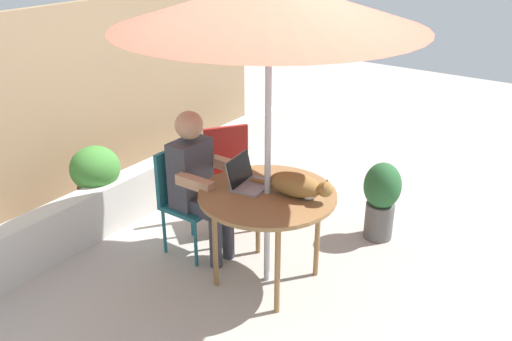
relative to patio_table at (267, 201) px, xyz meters
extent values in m
plane|color=#ADA399|center=(0.00, 0.00, -0.68)|extent=(14.00, 14.00, 0.00)
cube|color=#937756|center=(0.00, 2.30, 0.25)|extent=(5.56, 0.08, 1.87)
cube|color=beige|center=(0.00, 1.58, -0.46)|extent=(5.00, 0.20, 0.45)
cylinder|color=olive|center=(0.00, 0.00, 0.05)|extent=(1.00, 1.00, 0.03)
cylinder|color=olive|center=(0.27, 0.27, -0.32)|extent=(0.04, 0.04, 0.72)
cylinder|color=olive|center=(-0.27, 0.27, -0.32)|extent=(0.04, 0.04, 0.72)
cylinder|color=olive|center=(-0.27, -0.27, -0.32)|extent=(0.04, 0.04, 0.72)
cylinder|color=olive|center=(0.27, -0.27, -0.32)|extent=(0.04, 0.04, 0.72)
cylinder|color=#B7B7BC|center=(0.00, 0.00, 0.34)|extent=(0.04, 0.04, 2.05)
cone|color=#BF4C38|center=(0.00, 0.00, 1.38)|extent=(2.01, 2.01, 0.30)
sphere|color=#B7B7BC|center=(0.00, 0.00, 1.40)|extent=(0.06, 0.06, 0.06)
cube|color=#1E606B|center=(0.00, 0.73, -0.26)|extent=(0.40, 0.40, 0.04)
cube|color=#1E606B|center=(0.00, 0.91, -0.02)|extent=(0.40, 0.04, 0.44)
cylinder|color=#1E606B|center=(0.17, 0.90, -0.48)|extent=(0.03, 0.03, 0.41)
cylinder|color=#1E606B|center=(-0.17, 0.90, -0.48)|extent=(0.03, 0.03, 0.41)
cylinder|color=#1E606B|center=(-0.17, 0.56, -0.48)|extent=(0.03, 0.03, 0.41)
cylinder|color=#1E606B|center=(0.17, 0.56, -0.48)|extent=(0.03, 0.03, 0.41)
cube|color=maroon|center=(0.52, 0.73, -0.26)|extent=(0.56, 0.56, 0.04)
cube|color=maroon|center=(0.63, 0.87, -0.02)|extent=(0.35, 0.26, 0.44)
cylinder|color=maroon|center=(0.76, 0.76, -0.48)|extent=(0.03, 0.03, 0.41)
cylinder|color=maroon|center=(0.48, 0.96, -0.48)|extent=(0.03, 0.03, 0.41)
cylinder|color=maroon|center=(0.29, 0.69, -0.48)|extent=(0.03, 0.03, 0.41)
cylinder|color=maroon|center=(0.56, 0.49, -0.48)|extent=(0.03, 0.03, 0.41)
cube|color=#3F3F47|center=(0.00, 0.73, 0.03)|extent=(0.34, 0.20, 0.54)
sphere|color=tan|center=(0.00, 0.72, 0.43)|extent=(0.22, 0.22, 0.22)
cube|color=#383842|center=(-0.08, 0.58, -0.19)|extent=(0.12, 0.30, 0.12)
cylinder|color=#383842|center=(-0.08, 0.43, -0.46)|extent=(0.10, 0.10, 0.44)
cube|color=#383842|center=(0.08, 0.58, -0.19)|extent=(0.12, 0.30, 0.12)
cylinder|color=#383842|center=(0.08, 0.43, -0.46)|extent=(0.10, 0.10, 0.44)
cube|color=tan|center=(-0.20, 0.51, 0.08)|extent=(0.08, 0.32, 0.08)
cube|color=tan|center=(0.20, 0.51, 0.08)|extent=(0.08, 0.32, 0.08)
cube|color=gray|center=(0.02, 0.15, 0.07)|extent=(0.33, 0.26, 0.02)
cube|color=black|center=(0.01, 0.25, 0.18)|extent=(0.30, 0.10, 0.20)
cube|color=gray|center=(0.01, 0.26, 0.18)|extent=(0.30, 0.09, 0.20)
ellipsoid|color=olive|center=(0.08, -0.18, 0.15)|extent=(0.23, 0.42, 0.17)
sphere|color=olive|center=(0.10, -0.41, 0.17)|extent=(0.11, 0.11, 0.11)
ellipsoid|color=white|center=(0.09, -0.29, 0.11)|extent=(0.13, 0.13, 0.09)
cylinder|color=olive|center=(0.08, 0.10, 0.09)|extent=(0.05, 0.18, 0.04)
cone|color=olive|center=(0.07, -0.41, 0.22)|extent=(0.04, 0.04, 0.03)
cone|color=olive|center=(0.13, -0.41, 0.22)|extent=(0.04, 0.04, 0.03)
cylinder|color=#595654|center=(1.08, -0.43, -0.52)|extent=(0.24, 0.24, 0.32)
ellipsoid|color=#26592D|center=(1.08, -0.43, -0.19)|extent=(0.32, 0.32, 0.41)
cylinder|color=#9E5138|center=(-0.14, 1.74, -0.50)|extent=(0.35, 0.35, 0.37)
ellipsoid|color=#3D7F33|center=(-0.14, 1.74, -0.14)|extent=(0.44, 0.44, 0.40)
camera|label=1|loc=(-2.94, -1.98, 1.86)|focal=38.85mm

